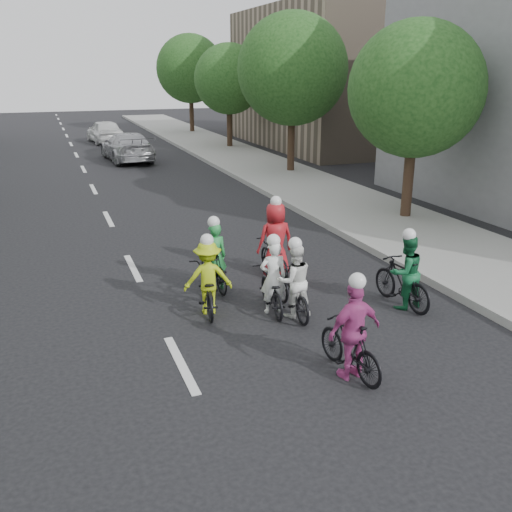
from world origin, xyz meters
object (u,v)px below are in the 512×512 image
cyclist_5 (207,283)px  cyclist_2 (293,287)px  cyclist_4 (275,247)px  follow_car_lead (127,147)px  follow_car_trail (105,131)px  cyclist_6 (404,277)px  cyclist_1 (352,339)px  cyclist_0 (272,286)px  cyclist_3 (214,263)px

cyclist_5 → cyclist_2: bearing=164.7°
cyclist_2 → cyclist_4: (0.52, 2.21, 0.11)m
cyclist_2 → follow_car_lead: size_ratio=0.34×
cyclist_4 → follow_car_lead: size_ratio=0.37×
follow_car_trail → cyclist_4: bearing=86.1°
cyclist_6 → cyclist_2: bearing=-16.3°
cyclist_1 → cyclist_6: size_ratio=1.01×
follow_car_trail → cyclist_5: bearing=81.9°
cyclist_1 → cyclist_4: cyclist_4 is taller
cyclist_0 → cyclist_1: (0.22, -2.75, 0.12)m
cyclist_1 → follow_car_lead: 23.11m
cyclist_5 → follow_car_trail: bearing=-82.0°
cyclist_2 → follow_car_trail: size_ratio=0.40×
cyclist_0 → cyclist_5: (-1.19, 0.42, 0.07)m
cyclist_6 → cyclist_3: bearing=-40.7°
cyclist_0 → follow_car_trail: bearing=-82.6°
cyclist_3 → follow_car_trail: 26.91m
cyclist_5 → follow_car_trail: size_ratio=0.42×
cyclist_3 → cyclist_4: 1.60m
cyclist_5 → cyclist_6: size_ratio=1.06×
cyclist_4 → cyclist_6: bearing=121.9°
cyclist_2 → cyclist_5: (-1.50, 0.72, 0.02)m
cyclist_6 → cyclist_4: bearing=-62.7°
cyclist_3 → cyclist_5: 1.24m
follow_car_trail → cyclist_2: bearing=84.9°
follow_car_lead → follow_car_trail: bearing=-92.7°
follow_car_trail → cyclist_0: bearing=84.3°
cyclist_3 → cyclist_6: size_ratio=0.97×
cyclist_3 → cyclist_5: (-0.47, -1.14, 0.01)m
cyclist_0 → cyclist_6: bearing=171.7°
cyclist_0 → cyclist_3: size_ratio=0.99×
cyclist_2 → cyclist_5: cyclist_5 is taller
cyclist_6 → cyclist_0: bearing=-21.5°
cyclist_0 → cyclist_3: bearing=-57.9°
cyclist_1 → cyclist_4: size_ratio=0.92×
cyclist_5 → cyclist_0: bearing=170.9°
cyclist_2 → follow_car_lead: (-0.14, 20.67, 0.17)m
cyclist_3 → follow_car_trail: bearing=-94.6°
cyclist_3 → cyclist_5: cyclist_3 is taller
follow_car_lead → cyclist_5: bearing=81.7°
cyclist_1 → follow_car_lead: cyclist_1 is taller
cyclist_2 → cyclist_5: bearing=-22.3°
cyclist_0 → cyclist_1: bearing=102.0°
cyclist_1 → cyclist_2: bearing=-99.9°
cyclist_5 → follow_car_lead: 19.99m
cyclist_5 → follow_car_trail: 28.06m
cyclist_3 → cyclist_2: bearing=115.9°
cyclist_6 → follow_car_lead: cyclist_6 is taller
cyclist_5 → cyclist_3: bearing=-101.9°
cyclist_1 → cyclist_5: cyclist_1 is taller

